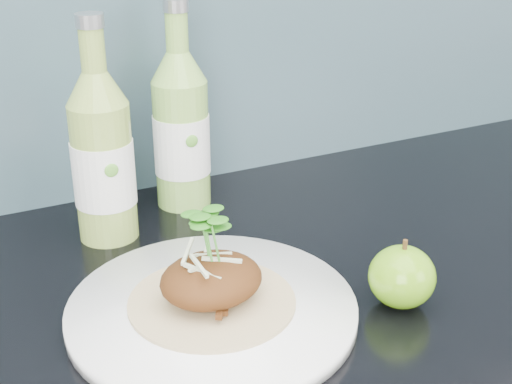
# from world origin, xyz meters

# --- Properties ---
(dinner_plate) EXTENTS (0.31, 0.31, 0.02)m
(dinner_plate) POSITION_xyz_m (-0.04, 1.64, 0.91)
(dinner_plate) COLOR white
(dinner_plate) RESTS_ON kitchen_counter
(pork_taco) EXTENTS (0.17, 0.17, 0.10)m
(pork_taco) POSITION_xyz_m (-0.04, 1.64, 0.95)
(pork_taco) COLOR tan
(pork_taco) RESTS_ON dinner_plate
(green_apple) EXTENTS (0.09, 0.09, 0.08)m
(green_apple) POSITION_xyz_m (0.14, 1.57, 0.93)
(green_apple) COLOR #478D0F
(green_apple) RESTS_ON kitchen_counter
(cider_bottle_left) EXTENTS (0.08, 0.08, 0.28)m
(cider_bottle_left) POSITION_xyz_m (-0.09, 1.86, 1.00)
(cider_bottle_left) COLOR #8AA846
(cider_bottle_left) RESTS_ON kitchen_counter
(cider_bottle_right) EXTENTS (0.10, 0.10, 0.28)m
(cider_bottle_right) POSITION_xyz_m (0.03, 1.91, 1.00)
(cider_bottle_right) COLOR #83B64B
(cider_bottle_right) RESTS_ON kitchen_counter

